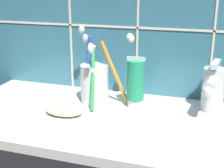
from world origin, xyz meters
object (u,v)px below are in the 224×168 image
at_px(toothpaste_tube, 135,83).
at_px(sink_faucet, 213,88).
at_px(soap_bar, 64,110).
at_px(toothbrush_cup, 95,81).

bearing_deg(toothpaste_tube, sink_faucet, 8.34).
relative_size(toothpaste_tube, sink_faucet, 1.04).
bearing_deg(soap_bar, sink_faucet, 20.54).
bearing_deg(toothpaste_tube, soap_bar, -146.87).
height_order(sink_faucet, soap_bar, sink_faucet).
bearing_deg(soap_bar, toothpaste_tube, 33.13).
bearing_deg(toothpaste_tube, toothbrush_cup, 179.75).
bearing_deg(toothbrush_cup, toothpaste_tube, -0.25).
relative_size(toothpaste_tube, soap_bar, 1.41).
distance_m(toothpaste_tube, soap_bar, 0.17).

